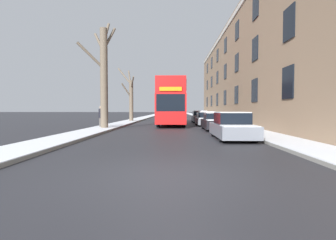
# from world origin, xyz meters

# --- Properties ---
(ground_plane) EXTENTS (320.00, 320.00, 0.00)m
(ground_plane) POSITION_xyz_m (0.00, 0.00, 0.00)
(ground_plane) COLOR #28282D
(sidewalk_left) EXTENTS (2.11, 130.00, 0.16)m
(sidewalk_left) POSITION_xyz_m (-5.44, 53.00, 0.08)
(sidewalk_left) COLOR gray
(sidewalk_left) RESTS_ON ground
(sidewalk_right) EXTENTS (2.11, 130.00, 0.16)m
(sidewalk_right) POSITION_xyz_m (5.44, 53.00, 0.08)
(sidewalk_right) COLOR gray
(sidewalk_right) RESTS_ON ground
(terrace_facade_right) EXTENTS (9.10, 48.19, 12.06)m
(terrace_facade_right) POSITION_xyz_m (10.99, 26.71, 6.03)
(terrace_facade_right) COLOR #8C7056
(terrace_facade_right) RESTS_ON ground
(bare_tree_left_0) EXTENTS (2.43, 2.82, 8.54)m
(bare_tree_left_0) POSITION_xyz_m (-5.32, 14.24, 4.32)
(bare_tree_left_0) COLOR brown
(bare_tree_left_0) RESTS_ON ground
(bare_tree_left_1) EXTENTS (2.67, 3.17, 7.03)m
(bare_tree_left_1) POSITION_xyz_m (-5.39, 26.96, 3.11)
(bare_tree_left_1) COLOR brown
(bare_tree_left_1) RESTS_ON ground
(double_decker_bus) EXTENTS (2.62, 10.06, 4.34)m
(double_decker_bus) POSITION_xyz_m (-0.11, 20.10, 2.46)
(double_decker_bus) COLOR red
(double_decker_bus) RESTS_ON ground
(parked_car_0) EXTENTS (1.84, 4.44, 1.44)m
(parked_car_0) POSITION_xyz_m (3.28, 7.84, 0.66)
(parked_car_0) COLOR slate
(parked_car_0) RESTS_ON ground
(parked_car_1) EXTENTS (1.74, 4.15, 1.37)m
(parked_car_1) POSITION_xyz_m (3.28, 13.96, 0.64)
(parked_car_1) COLOR black
(parked_car_1) RESTS_ON ground
(parked_car_2) EXTENTS (1.90, 4.16, 1.39)m
(parked_car_2) POSITION_xyz_m (3.28, 19.56, 0.64)
(parked_car_2) COLOR slate
(parked_car_2) RESTS_ON ground
(parked_car_3) EXTENTS (1.87, 4.40, 1.44)m
(parked_car_3) POSITION_xyz_m (3.28, 25.85, 0.66)
(parked_car_3) COLOR #474C56
(parked_car_3) RESTS_ON ground
(pedestrian_left_sidewalk) EXTENTS (0.41, 0.41, 1.87)m
(pedestrian_left_sidewalk) POSITION_xyz_m (-5.87, 15.35, 1.03)
(pedestrian_left_sidewalk) COLOR #4C4742
(pedestrian_left_sidewalk) RESTS_ON ground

